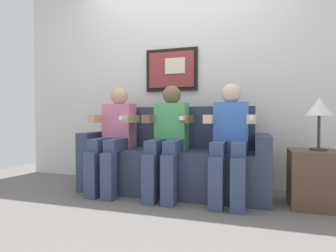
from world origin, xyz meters
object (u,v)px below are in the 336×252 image
(table_lamp, at_px, (319,109))
(person_on_left, at_px, (114,134))
(side_table_right, at_px, (314,179))
(couch, at_px, (173,162))
(person_in_middle, at_px, (168,136))
(person_on_right, at_px, (230,137))

(table_lamp, bearing_deg, person_on_left, -178.24)
(side_table_right, bearing_deg, couch, 175.39)
(person_on_left, relative_size, table_lamp, 2.41)
(couch, xyz_separation_m, person_in_middle, (0.00, -0.17, 0.29))
(side_table_right, bearing_deg, person_in_middle, -177.34)
(person_in_middle, xyz_separation_m, side_table_right, (1.31, 0.06, -0.36))
(person_on_right, relative_size, side_table_right, 2.22)
(person_on_right, height_order, side_table_right, person_on_right)
(person_in_middle, height_order, side_table_right, person_in_middle)
(couch, distance_m, person_on_right, 0.69)
(couch, bearing_deg, table_lamp, -4.56)
(person_on_right, height_order, table_lamp, person_on_right)
(person_in_middle, bearing_deg, person_on_right, 0.00)
(person_on_left, distance_m, side_table_right, 1.94)
(person_on_left, relative_size, side_table_right, 2.22)
(person_on_right, bearing_deg, table_lamp, 4.56)
(person_on_left, bearing_deg, person_in_middle, 0.00)
(couch, relative_size, table_lamp, 4.19)
(couch, xyz_separation_m, side_table_right, (1.31, -0.11, -0.06))
(person_on_left, height_order, person_in_middle, same)
(person_in_middle, bearing_deg, side_table_right, 2.66)
(side_table_right, bearing_deg, table_lamp, -2.31)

